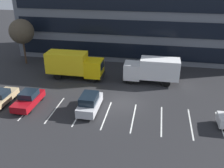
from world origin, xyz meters
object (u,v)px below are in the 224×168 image
object	(u,v)px
box_truck_yellow_all	(74,64)
sedan_maroon	(29,99)
box_truck_white	(152,69)
sedan_tan	(2,97)
suv_silver	(90,103)
bare_tree	(22,32)

from	to	relation	value
box_truck_yellow_all	sedan_maroon	xyz separation A→B (m)	(-2.49, -8.22, -1.25)
box_truck_white	sedan_tan	size ratio (longest dim) A/B	1.69
box_truck_yellow_all	suv_silver	size ratio (longest dim) A/B	1.78
box_truck_white	suv_silver	distance (m)	10.46
box_truck_white	box_truck_yellow_all	world-z (taller)	box_truck_yellow_all
box_truck_white	sedan_maroon	xyz separation A→B (m)	(-12.97, -8.56, -1.11)
box_truck_white	sedan_maroon	world-z (taller)	box_truck_white
sedan_tan	bare_tree	world-z (taller)	bare_tree
box_truck_yellow_all	suv_silver	world-z (taller)	box_truck_yellow_all
suv_silver	bare_tree	xyz separation A→B (m)	(-13.73, 12.16, 4.12)
box_truck_yellow_all	sedan_maroon	bearing A→B (deg)	-106.84
sedan_maroon	bare_tree	size ratio (longest dim) A/B	0.65
bare_tree	box_truck_yellow_all	bearing A→B (deg)	-23.44
box_truck_white	sedan_tan	bearing A→B (deg)	-152.20
box_truck_yellow_all	sedan_tan	world-z (taller)	box_truck_yellow_all
sedan_maroon	bare_tree	world-z (taller)	bare_tree
box_truck_yellow_all	sedan_tan	xyz separation A→B (m)	(-5.72, -8.20, -1.30)
box_truck_white	bare_tree	distance (m)	20.43
sedan_maroon	sedan_tan	size ratio (longest dim) A/B	1.06
box_truck_white	bare_tree	world-z (taller)	bare_tree
suv_silver	sedan_tan	size ratio (longest dim) A/B	1.02
box_truck_yellow_all	bare_tree	distance (m)	10.65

